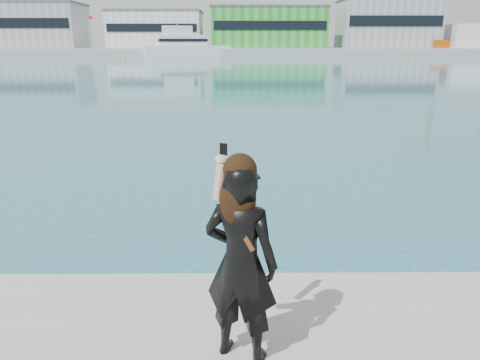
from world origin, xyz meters
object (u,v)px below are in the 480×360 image
object	(u,v)px
buoy_far	(124,62)
woman	(241,258)
buoy_near	(413,62)
motor_yacht	(185,46)

from	to	relation	value
buoy_far	woman	bearing A→B (deg)	-76.47
buoy_near	woman	size ratio (longest dim) A/B	0.27
woman	buoy_near	bearing A→B (deg)	-89.97
motor_yacht	buoy_far	distance (m)	27.98
buoy_near	woman	world-z (taller)	woman
motor_yacht	buoy_far	xyz separation A→B (m)	(-8.36, -26.58, -2.61)
motor_yacht	woman	xyz separation A→B (m)	(11.99, -111.15, -0.89)
buoy_near	woman	xyz separation A→B (m)	(-31.94, -82.82, 1.73)
motor_yacht	buoy_near	xyz separation A→B (m)	(43.93, -28.33, -2.61)
buoy_near	buoy_far	size ratio (longest dim) A/B	1.00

